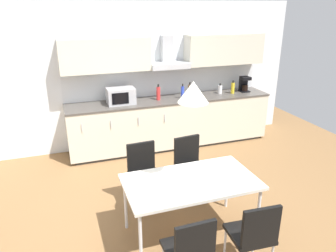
% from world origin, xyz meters
% --- Properties ---
extents(ground_plane, '(8.83, 7.29, 0.02)m').
position_xyz_m(ground_plane, '(0.00, 0.00, -0.01)').
color(ground_plane, brown).
extents(wall_back, '(7.06, 0.10, 2.64)m').
position_xyz_m(wall_back, '(0.00, 2.48, 1.32)').
color(wall_back, silver).
rests_on(wall_back, ground_plane).
extents(kitchen_counter, '(3.83, 0.68, 0.93)m').
position_xyz_m(kitchen_counter, '(0.96, 2.11, 0.47)').
color(kitchen_counter, '#333333').
rests_on(kitchen_counter, ground_plane).
extents(backsplash_tile, '(3.81, 0.02, 0.48)m').
position_xyz_m(backsplash_tile, '(0.96, 2.42, 1.17)').
color(backsplash_tile, silver).
rests_on(backsplash_tile, kitchen_counter).
extents(upper_wall_cabinets, '(3.81, 0.40, 0.57)m').
position_xyz_m(upper_wall_cabinets, '(0.96, 2.26, 1.75)').
color(upper_wall_cabinets, beige).
extents(microwave, '(0.48, 0.35, 0.28)m').
position_xyz_m(microwave, '(0.02, 2.10, 1.07)').
color(microwave, '#ADADB2').
rests_on(microwave, kitchen_counter).
extents(coffee_maker, '(0.18, 0.19, 0.30)m').
position_xyz_m(coffee_maker, '(2.51, 2.13, 1.08)').
color(coffee_maker, black).
rests_on(coffee_maker, kitchen_counter).
extents(bottle_white, '(0.08, 0.08, 0.20)m').
position_xyz_m(bottle_white, '(1.98, 2.14, 1.02)').
color(bottle_white, white).
rests_on(bottle_white, kitchen_counter).
extents(bottle_red, '(0.07, 0.07, 0.29)m').
position_xyz_m(bottle_red, '(0.71, 2.10, 1.06)').
color(bottle_red, red).
rests_on(bottle_red, kitchen_counter).
extents(bottle_yellow, '(0.07, 0.07, 0.25)m').
position_xyz_m(bottle_yellow, '(2.22, 2.06, 1.04)').
color(bottle_yellow, yellow).
rests_on(bottle_yellow, kitchen_counter).
extents(bottle_brown, '(0.07, 0.07, 0.26)m').
position_xyz_m(bottle_brown, '(1.35, 2.16, 1.04)').
color(bottle_brown, brown).
rests_on(bottle_brown, kitchen_counter).
extents(bottle_blue, '(0.06, 0.06, 0.27)m').
position_xyz_m(bottle_blue, '(1.16, 2.05, 1.05)').
color(bottle_blue, blue).
rests_on(bottle_blue, kitchen_counter).
extents(dining_table, '(1.49, 0.83, 0.73)m').
position_xyz_m(dining_table, '(0.28, -0.44, 0.68)').
color(dining_table, silver).
rests_on(dining_table, ground_plane).
extents(chair_far_right, '(0.44, 0.44, 0.87)m').
position_xyz_m(chair_far_right, '(0.61, 0.35, 0.53)').
color(chair_far_right, black).
rests_on(chair_far_right, ground_plane).
extents(chair_near_right, '(0.43, 0.43, 0.87)m').
position_xyz_m(chair_near_right, '(0.61, -1.24, 0.53)').
color(chair_near_right, black).
rests_on(chair_near_right, ground_plane).
extents(chair_far_left, '(0.42, 0.42, 0.87)m').
position_xyz_m(chair_far_left, '(-0.06, 0.35, 0.53)').
color(chair_far_left, black).
rests_on(chair_far_left, ground_plane).
extents(chair_near_left, '(0.41, 0.41, 0.87)m').
position_xyz_m(chair_near_left, '(-0.05, -1.24, 0.53)').
color(chair_near_left, black).
rests_on(chair_near_left, ground_plane).
extents(pendant_lamp, '(0.32, 0.32, 0.22)m').
position_xyz_m(pendant_lamp, '(0.28, -0.44, 1.75)').
color(pendant_lamp, silver).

